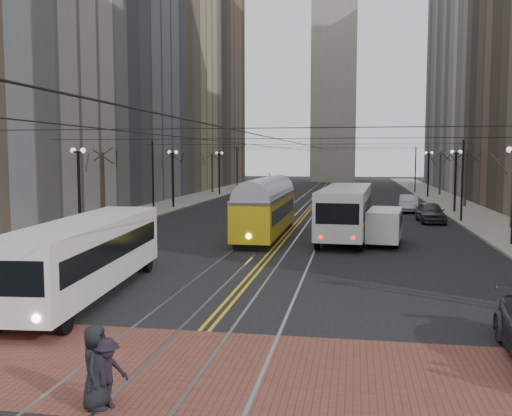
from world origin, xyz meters
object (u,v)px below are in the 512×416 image
at_px(transit_bus, 87,258).
at_px(sedan_grey, 430,212).
at_px(pedestrian_a, 95,366).
at_px(rear_bus, 346,213).
at_px(cargo_van, 385,227).
at_px(clock_tower, 335,4).
at_px(streetcar, 266,213).
at_px(pedestrian_d, 107,373).
at_px(sedan_silver, 409,203).

relative_size(transit_bus, sedan_grey, 2.42).
distance_m(transit_bus, pedestrian_a, 10.18).
relative_size(rear_bus, pedestrian_a, 7.05).
bearing_deg(rear_bus, cargo_van, -44.02).
distance_m(clock_tower, streetcar, 89.10).
xyz_separation_m(clock_tower, cargo_van, (6.29, -84.62, -34.90)).
xyz_separation_m(transit_bus, streetcar, (4.23, 17.30, 0.06)).
bearing_deg(clock_tower, pedestrian_d, -90.33).
relative_size(transit_bus, pedestrian_a, 6.49).
bearing_deg(sedan_grey, transit_bus, -122.83).
xyz_separation_m(rear_bus, pedestrian_a, (-4.82, -26.43, -0.74)).
bearing_deg(sedan_silver, transit_bus, -106.32).
height_order(transit_bus, pedestrian_a, transit_bus).
xyz_separation_m(cargo_van, pedestrian_d, (-6.91, -23.87, -0.29)).
relative_size(clock_tower, rear_bus, 5.21).
distance_m(rear_bus, cargo_van, 3.52).
bearing_deg(sedan_grey, cargo_van, -111.11).
xyz_separation_m(streetcar, sedan_grey, (11.80, 9.96, -0.70)).
bearing_deg(streetcar, cargo_van, -18.08).
height_order(rear_bus, cargo_van, rear_bus).
xyz_separation_m(pedestrian_a, pedestrian_d, (0.25, 0.00, -0.13)).
xyz_separation_m(clock_tower, transit_bus, (-5.53, -99.45, -34.50)).
xyz_separation_m(clock_tower, pedestrian_d, (-0.63, -108.50, -35.19)).
xyz_separation_m(sedan_silver, pedestrian_d, (-10.22, -44.87, -0.03)).
bearing_deg(rear_bus, transit_bus, -115.13).
height_order(sedan_grey, pedestrian_d, sedan_grey).
relative_size(transit_bus, pedestrian_d, 7.62).
bearing_deg(pedestrian_d, pedestrian_a, 124.14).
height_order(sedan_silver, pedestrian_a, pedestrian_a).
distance_m(streetcar, pedestrian_a, 26.35).
bearing_deg(pedestrian_d, rear_bus, 24.34).
distance_m(sedan_grey, pedestrian_a, 38.04).
distance_m(rear_bus, sedan_grey, 11.88).
relative_size(streetcar, pedestrian_a, 7.18).
distance_m(rear_bus, sedan_silver, 19.30).
relative_size(clock_tower, pedestrian_a, 36.76).
bearing_deg(clock_tower, transit_bus, -93.18).
distance_m(streetcar, cargo_van, 7.99).
height_order(transit_bus, streetcar, streetcar).
bearing_deg(sedan_grey, streetcar, -142.21).
bearing_deg(cargo_van, streetcar, 168.85).
relative_size(transit_bus, rear_bus, 0.92).
xyz_separation_m(rear_bus, cargo_van, (2.35, -2.56, -0.59)).
distance_m(cargo_van, pedestrian_d, 24.86).
distance_m(sedan_grey, pedestrian_d, 37.97).
bearing_deg(clock_tower, streetcar, -90.91).
relative_size(transit_bus, streetcar, 0.90).
xyz_separation_m(transit_bus, pedestrian_a, (4.65, -9.04, -0.55)).
relative_size(clock_tower, cargo_van, 13.69).
xyz_separation_m(streetcar, pedestrian_a, (0.43, -26.34, -0.61)).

